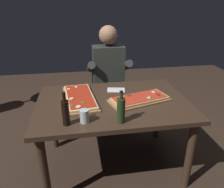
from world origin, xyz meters
TOP-DOWN VIEW (x-y plane):
  - ground_plane at (0.00, 0.00)m, footprint 6.40×6.40m
  - dining_table at (0.00, 0.00)m, footprint 1.40×0.96m
  - pizza_rectangular_front at (0.25, -0.04)m, footprint 0.61×0.39m
  - pizza_rectangular_left at (-0.30, 0.09)m, footprint 0.34×0.64m
  - wine_bottle_dark at (-0.00, -0.37)m, footprint 0.06×0.06m
  - oil_bottle_amber at (-0.41, -0.34)m, footprint 0.06×0.06m
  - tumbler_near_camera at (-0.28, -0.33)m, footprint 0.07×0.07m
  - napkin_cutlery_set at (0.08, 0.25)m, footprint 0.20×0.14m
  - diner_chair at (0.07, 0.86)m, footprint 0.44×0.44m
  - seated_diner at (0.07, 0.74)m, footprint 0.53×0.41m

SIDE VIEW (x-z plane):
  - ground_plane at x=0.00m, z-range 0.00..0.00m
  - diner_chair at x=0.07m, z-range 0.05..0.92m
  - dining_table at x=0.00m, z-range 0.27..1.01m
  - seated_diner at x=0.07m, z-range 0.08..1.41m
  - napkin_cutlery_set at x=0.08m, z-range 0.74..0.75m
  - pizza_rectangular_front at x=0.25m, z-range 0.74..0.78m
  - pizza_rectangular_left at x=-0.30m, z-range 0.74..0.78m
  - tumbler_near_camera at x=-0.28m, z-range 0.73..0.84m
  - wine_bottle_dark at x=0.00m, z-range 0.71..0.98m
  - oil_bottle_amber at x=-0.41m, z-range 0.71..0.98m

